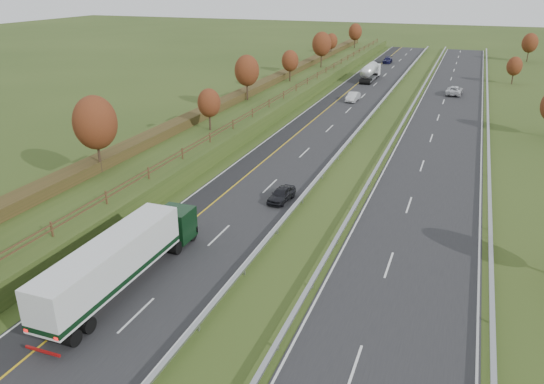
{
  "coord_description": "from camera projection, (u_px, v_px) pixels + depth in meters",
  "views": [
    {
      "loc": [
        19.16,
        -12.4,
        19.85
      ],
      "look_at": [
        3.89,
        28.52,
        2.2
      ],
      "focal_mm": 35.0,
      "sensor_mm": 36.0,
      "label": 1
    }
  ],
  "objects": [
    {
      "name": "median_barrier_far",
      "position": [
        399.0,
        129.0,
        72.8
      ],
      "size": [
        0.32,
        200.0,
        0.71
      ],
      "color": "#989BA0",
      "rests_on": "ground"
    },
    {
      "name": "hard_shoulder",
      "position": [
        298.0,
        124.0,
        77.74
      ],
      "size": [
        3.0,
        200.0,
        0.04
      ],
      "primitive_type": "cube",
      "color": "black",
      "rests_on": "ground"
    },
    {
      "name": "far_carriageway",
      "position": [
        442.0,
        137.0,
        71.18
      ],
      "size": [
        10.5,
        200.0,
        0.04
      ],
      "primitive_type": "cube",
      "color": "black",
      "rests_on": "ground"
    },
    {
      "name": "embankment_left",
      "position": [
        240.0,
        112.0,
        80.37
      ],
      "size": [
        12.0,
        200.0,
        2.0
      ],
      "primitive_type": "cube",
      "color": "#304418",
      "rests_on": "ground"
    },
    {
      "name": "car_small_far",
      "position": [
        388.0,
        60.0,
        133.12
      ],
      "size": [
        1.98,
        4.84,
        1.4
      ],
      "primitive_type": "imported",
      "rotation": [
        0.0,
        0.0,
        0.0
      ],
      "color": "#121239",
      "rests_on": "near_carriageway"
    },
    {
      "name": "car_dark_near",
      "position": [
        282.0,
        194.0,
        50.52
      ],
      "size": [
        1.98,
        4.13,
        1.36
      ],
      "primitive_type": "imported",
      "rotation": [
        0.0,
        0.0,
        -0.09
      ],
      "color": "black",
      "rests_on": "near_carriageway"
    },
    {
      "name": "road_tanker",
      "position": [
        370.0,
        71.0,
        110.16
      ],
      "size": [
        2.4,
        11.22,
        3.46
      ],
      "color": "silver",
      "rests_on": "near_carriageway"
    },
    {
      "name": "trees_left",
      "position": [
        232.0,
        80.0,
        75.32
      ],
      "size": [
        6.64,
        164.3,
        7.66
      ],
      "color": "#2D2116",
      "rests_on": "embankment_left"
    },
    {
      "name": "ground",
      "position": [
        372.0,
        141.0,
        69.6
      ],
      "size": [
        400.0,
        400.0,
        0.0
      ],
      "primitive_type": "plane",
      "color": "#304418",
      "rests_on": "ground"
    },
    {
      "name": "median_barrier_near",
      "position": [
        362.0,
        126.0,
        74.46
      ],
      "size": [
        0.32,
        200.0,
        0.71
      ],
      "color": "#989BA0",
      "rests_on": "ground"
    },
    {
      "name": "outer_barrier_far",
      "position": [
        488.0,
        137.0,
        69.07
      ],
      "size": [
        0.32,
        200.0,
        0.71
      ],
      "color": "#989BA0",
      "rests_on": "ground"
    },
    {
      "name": "trees_far",
      "position": [
        537.0,
        76.0,
        90.66
      ],
      "size": [
        8.45,
        118.6,
        7.12
      ],
      "color": "#2D2116",
      "rests_on": "ground"
    },
    {
      "name": "fence_left",
      "position": [
        267.0,
        104.0,
        77.91
      ],
      "size": [
        0.12,
        189.06,
        1.2
      ],
      "color": "#422B19",
      "rests_on": "embankment_left"
    },
    {
      "name": "near_carriageway",
      "position": [
        323.0,
        126.0,
        76.53
      ],
      "size": [
        10.5,
        200.0,
        0.04
      ],
      "primitive_type": "cube",
      "color": "black",
      "rests_on": "ground"
    },
    {
      "name": "hedge_left",
      "position": [
        228.0,
        101.0,
        80.44
      ],
      "size": [
        2.2,
        180.0,
        1.1
      ],
      "primitive_type": "cube",
      "color": "#333115",
      "rests_on": "embankment_left"
    },
    {
      "name": "box_lorry",
      "position": [
        121.0,
        259.0,
        35.62
      ],
      "size": [
        2.58,
        16.28,
        4.06
      ],
      "color": "black",
      "rests_on": "near_carriageway"
    },
    {
      "name": "car_silver_mid",
      "position": [
        353.0,
        97.0,
        91.79
      ],
      "size": [
        1.78,
        4.67,
        1.52
      ],
      "primitive_type": "imported",
      "rotation": [
        0.0,
        0.0,
        -0.04
      ],
      "color": "silver",
      "rests_on": "near_carriageway"
    },
    {
      "name": "car_oncoming",
      "position": [
        454.0,
        90.0,
        96.79
      ],
      "size": [
        2.93,
        5.83,
        1.58
      ],
      "primitive_type": "imported",
      "rotation": [
        0.0,
        0.0,
        3.09
      ],
      "color": "silver",
      "rests_on": "far_carriageway"
    },
    {
      "name": "lane_markings",
      "position": [
        367.0,
        130.0,
        74.34
      ],
      "size": [
        26.75,
        200.0,
        0.01
      ],
      "color": "silver",
      "rests_on": "near_carriageway"
    }
  ]
}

